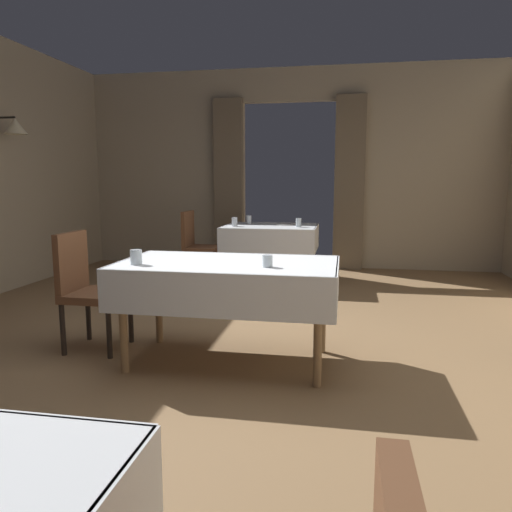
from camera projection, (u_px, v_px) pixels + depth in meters
name	position (u px, v px, depth m)	size (l,w,h in m)	color
ground	(224.00, 360.00, 3.66)	(10.08, 10.08, 0.00)	olive
wall_back	(289.00, 168.00, 7.49)	(6.40, 0.27, 3.00)	tan
dining_table_mid	(228.00, 275.00, 3.52)	(1.57, 0.89, 0.75)	olive
dining_table_far	(271.00, 234.00, 6.37)	(1.20, 0.96, 0.75)	olive
chair_mid_left	(86.00, 285.00, 3.84)	(0.44, 0.44, 0.93)	black
chair_far_left	(197.00, 242.00, 6.48)	(0.44, 0.44, 0.93)	black
glass_mid_a	(136.00, 257.00, 3.39)	(0.08, 0.08, 0.10)	silver
glass_mid_b	(267.00, 261.00, 3.29)	(0.07, 0.07, 0.08)	silver
glass_far_a	(249.00, 219.00, 6.60)	(0.07, 0.07, 0.11)	silver
glass_far_b	(299.00, 223.00, 6.13)	(0.07, 0.07, 0.11)	silver
glass_far_c	(235.00, 222.00, 6.23)	(0.07, 0.07, 0.12)	silver
plate_far_d	(284.00, 224.00, 6.44)	(0.21, 0.21, 0.01)	white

